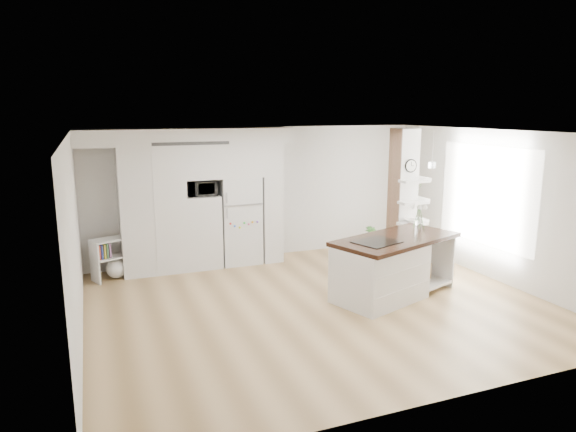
# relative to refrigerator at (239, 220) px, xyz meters

# --- Properties ---
(floor) EXTENTS (7.00, 6.00, 0.01)m
(floor) POSITION_rel_refrigerator_xyz_m (0.53, -2.68, -0.88)
(floor) COLOR tan
(floor) RESTS_ON ground
(room) EXTENTS (7.04, 6.04, 2.72)m
(room) POSITION_rel_refrigerator_xyz_m (0.53, -2.68, 0.98)
(room) COLOR white
(room) RESTS_ON ground
(cabinet_wall) EXTENTS (4.00, 0.71, 2.70)m
(cabinet_wall) POSITION_rel_refrigerator_xyz_m (-0.92, -0.01, 0.63)
(cabinet_wall) COLOR silver
(cabinet_wall) RESTS_ON floor
(refrigerator) EXTENTS (0.78, 0.69, 1.75)m
(refrigerator) POSITION_rel_refrigerator_xyz_m (0.00, 0.00, 0.00)
(refrigerator) COLOR white
(refrigerator) RESTS_ON floor
(column) EXTENTS (0.69, 0.90, 2.70)m
(column) POSITION_rel_refrigerator_xyz_m (2.90, -1.55, 0.48)
(column) COLOR silver
(column) RESTS_ON floor
(window) EXTENTS (0.00, 2.40, 2.40)m
(window) POSITION_rel_refrigerator_xyz_m (4.00, -2.38, 0.62)
(window) COLOR white
(window) RESTS_ON room
(pendant_light) EXTENTS (0.12, 0.12, 0.10)m
(pendant_light) POSITION_rel_refrigerator_xyz_m (2.23, -2.53, 1.24)
(pendant_light) COLOR white
(pendant_light) RESTS_ON room
(kitchen_island) EXTENTS (2.42, 1.72, 1.56)m
(kitchen_island) POSITION_rel_refrigerator_xyz_m (1.64, -2.82, -0.36)
(kitchen_island) COLOR silver
(kitchen_island) RESTS_ON floor
(bookshelf) EXTENTS (0.74, 0.59, 0.76)m
(bookshelf) POSITION_rel_refrigerator_xyz_m (-2.45, -0.17, -0.54)
(bookshelf) COLOR silver
(bookshelf) RESTS_ON floor
(floor_plant_a) EXTENTS (0.27, 0.23, 0.44)m
(floor_plant_a) POSITION_rel_refrigerator_xyz_m (3.52, -1.86, -0.65)
(floor_plant_a) COLOR #36722D
(floor_plant_a) RESTS_ON floor
(floor_plant_b) EXTENTS (0.35, 0.35, 0.53)m
(floor_plant_b) POSITION_rel_refrigerator_xyz_m (2.93, -0.18, -0.61)
(floor_plant_b) COLOR #36722D
(floor_plant_b) RESTS_ON floor
(microwave) EXTENTS (0.54, 0.37, 0.30)m
(microwave) POSITION_rel_refrigerator_xyz_m (-0.75, -0.06, 0.69)
(microwave) COLOR #2D2D2D
(microwave) RESTS_ON cabinet_wall
(shelf_plant) EXTENTS (0.27, 0.23, 0.30)m
(shelf_plant) POSITION_rel_refrigerator_xyz_m (3.15, -1.38, 0.65)
(shelf_plant) COLOR #36722D
(shelf_plant) RESTS_ON column
(decor_bowl) EXTENTS (0.22, 0.22, 0.05)m
(decor_bowl) POSITION_rel_refrigerator_xyz_m (2.82, -1.78, 0.13)
(decor_bowl) COLOR white
(decor_bowl) RESTS_ON column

